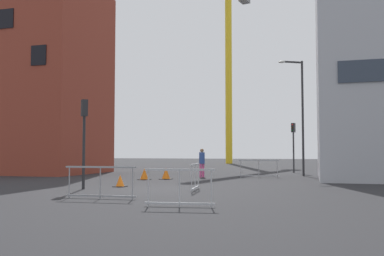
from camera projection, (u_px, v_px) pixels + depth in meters
ground at (155, 189)px, 17.80m from camera, size 160.00×160.00×0.00m
brick_building at (40, 80)px, 31.53m from camera, size 8.41×7.59×13.76m
construction_crane at (227, 41)px, 57.56m from camera, size 5.39×18.73×24.97m
streetlamp_tall at (300, 108)px, 27.55m from camera, size 1.54×0.88×7.48m
traffic_light_island at (84, 128)px, 17.90m from camera, size 0.37×0.37×3.76m
traffic_light_median at (293, 139)px, 31.94m from camera, size 0.32×0.39×3.72m
pedestrian_walking at (202, 161)px, 26.13m from camera, size 0.34×0.34×1.75m
safety_barrier_mid_span at (100, 182)px, 14.08m from camera, size 2.51×0.18×1.08m
safety_barrier_rear at (259, 168)px, 25.89m from camera, size 2.41×0.39×1.08m
safety_barrier_left_run at (195, 177)px, 17.16m from camera, size 0.25×1.86×1.08m
safety_barrier_front at (179, 187)px, 12.00m from camera, size 2.00×0.32×1.08m
traffic_cone_on_verge at (166, 174)px, 24.21m from camera, size 0.65×0.65×0.66m
traffic_cone_striped at (120, 181)px, 18.96m from camera, size 0.52×0.52×0.53m
traffic_cone_by_barrier at (144, 174)px, 23.79m from camera, size 0.63×0.63×0.63m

